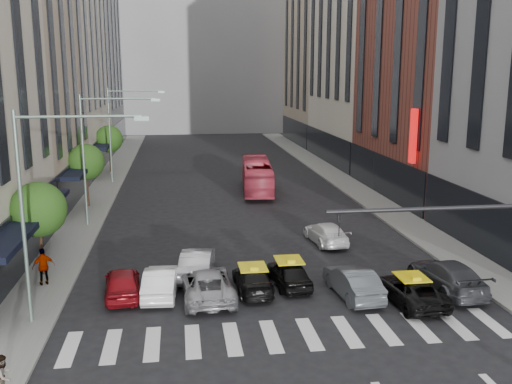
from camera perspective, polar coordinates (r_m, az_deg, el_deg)
name	(u,v)px	position (r m, az deg, el deg)	size (l,w,h in m)	color
ground	(303,352)	(22.95, 4.71, -15.66)	(160.00, 160.00, 0.00)	black
sidewalk_left	(99,196)	(51.41, -15.42, -0.36)	(3.00, 96.00, 0.15)	slate
sidewalk_right	(355,188)	(53.41, 9.83, 0.35)	(3.00, 96.00, 0.15)	slate
building_left_b	(15,54)	(49.45, -22.98, 12.60)	(8.00, 16.00, 24.00)	tan
building_left_c	(56,1)	(67.41, -19.35, 17.55)	(8.00, 20.00, 36.00)	beige
building_left_d	(85,40)	(85.86, -16.69, 14.34)	(8.00, 18.00, 30.00)	gray
building_right_b	(434,43)	(51.62, 17.40, 14.03)	(8.00, 18.00, 26.00)	brown
building_right_d	(322,49)	(87.60, 6.62, 14.04)	(8.00, 18.00, 28.00)	tan
building_far	(201,30)	(105.20, -5.55, 15.87)	(30.00, 10.00, 36.00)	gray
tree_near	(38,210)	(31.48, -20.92, -1.66)	(2.88, 2.88, 4.95)	black
tree_mid	(86,162)	(46.92, -16.64, 2.87)	(2.88, 2.88, 4.95)	black
tree_far	(109,139)	(62.65, -14.48, 5.15)	(2.88, 2.88, 4.95)	black
streetlamp_near	(44,189)	(24.91, -20.39, 0.27)	(5.38, 0.25, 9.00)	gray
streetlamp_mid	(97,142)	(40.49, -15.62, 4.79)	(5.38, 0.25, 9.00)	gray
streetlamp_far	(120,122)	(56.30, -13.49, 6.78)	(5.38, 0.25, 9.00)	gray
liberty_sign	(413,136)	(43.62, 15.45, 5.41)	(0.30, 0.70, 4.00)	red
car_red	(122,282)	(28.45, -13.21, -8.80)	(1.66, 4.13, 1.41)	maroon
car_white_front	(161,281)	(28.21, -9.49, -8.80)	(1.50, 4.31, 1.42)	white
car_silver	(207,284)	(27.64, -4.93, -9.11)	(2.37, 5.14, 1.43)	#999A9E
taxi_left	(253,279)	(28.41, -0.32, -8.71)	(1.70, 4.19, 1.21)	black
taxi_center	(289,273)	(29.06, 3.31, -8.11)	(1.59, 3.94, 1.34)	black
car_grey_mid	(353,282)	(28.10, 9.68, -8.84)	(1.55, 4.46, 1.47)	#474B50
taxi_right	(411,290)	(27.94, 15.22, -9.45)	(2.10, 4.55, 1.26)	black
car_grey_curb	(447,276)	(29.92, 18.52, -7.94)	(2.15, 5.28, 1.53)	#37383D
car_row2_left	(197,263)	(30.45, -5.89, -7.05)	(1.59, 4.55, 1.50)	#A8A7AD
car_row2_right	(326,233)	(36.31, 7.00, -4.09)	(1.84, 4.53, 1.31)	white
bus	(257,176)	(51.42, 0.10, 1.64)	(2.43, 10.40, 2.90)	#D23E55
pedestrian_near	(4,376)	(21.13, -23.93, -16.51)	(0.74, 0.58, 1.52)	gray
pedestrian_far	(44,266)	(30.60, -20.48, -6.99)	(1.10, 0.46, 1.88)	gray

